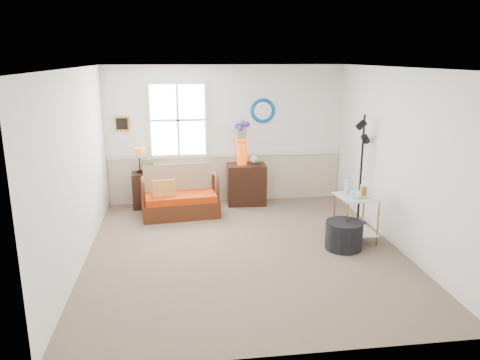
{
  "coord_description": "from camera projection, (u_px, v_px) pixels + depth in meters",
  "views": [
    {
      "loc": [
        -0.91,
        -6.27,
        2.75
      ],
      "look_at": [
        -0.02,
        0.37,
        0.97
      ],
      "focal_mm": 35.0,
      "sensor_mm": 36.0,
      "label": 1
    }
  ],
  "objects": [
    {
      "name": "ottoman",
      "position": [
        344.0,
        235.0,
        6.85
      ],
      "size": [
        0.61,
        0.61,
        0.42
      ],
      "primitive_type": "cylinder",
      "rotation": [
        0.0,
        0.0,
        0.14
      ],
      "color": "black",
      "rests_on": "floor"
    },
    {
      "name": "mirror",
      "position": [
        263.0,
        111.0,
        8.84
      ],
      "size": [
        0.47,
        0.07,
        0.47
      ],
      "primitive_type": "torus",
      "rotation": [
        1.57,
        0.0,
        0.0
      ],
      "color": "#035DB7",
      "rests_on": "walls"
    },
    {
      "name": "side_table",
      "position": [
        356.0,
        219.0,
        7.07
      ],
      "size": [
        0.61,
        0.61,
        0.72
      ],
      "primitive_type": null,
      "rotation": [
        0.0,
        0.0,
        0.07
      ],
      "color": "#B27E3C",
      "rests_on": "floor"
    },
    {
      "name": "potted_plant",
      "position": [
        150.0,
        165.0,
        8.61
      ],
      "size": [
        0.38,
        0.41,
        0.28
      ],
      "primitive_type": "imported",
      "rotation": [
        0.0,
        0.0,
        0.18
      ],
      "color": "#4E7931",
      "rests_on": "lamp_stand"
    },
    {
      "name": "walls",
      "position": [
        245.0,
        164.0,
        6.49
      ],
      "size": [
        4.51,
        5.01,
        2.6
      ],
      "color": "white",
      "rests_on": "floor"
    },
    {
      "name": "floor",
      "position": [
        245.0,
        250.0,
        6.83
      ],
      "size": [
        4.5,
        5.0,
        0.01
      ],
      "primitive_type": "cube",
      "color": "#806B59",
      "rests_on": "ground"
    },
    {
      "name": "flower_vase",
      "position": [
        242.0,
        143.0,
        8.72
      ],
      "size": [
        0.26,
        0.26,
        0.8
      ],
      "primitive_type": null,
      "rotation": [
        0.0,
        0.0,
        0.11
      ],
      "color": "#E04606",
      "rests_on": "cabinet"
    },
    {
      "name": "table_lamp",
      "position": [
        139.0,
        160.0,
        8.58
      ],
      "size": [
        0.31,
        0.31,
        0.47
      ],
      "primitive_type": null,
      "rotation": [
        0.0,
        0.0,
        -0.25
      ],
      "color": "orange",
      "rests_on": "lamp_stand"
    },
    {
      "name": "throw_pillow",
      "position": [
        164.0,
        191.0,
        8.1
      ],
      "size": [
        0.41,
        0.16,
        0.4
      ],
      "primitive_type": null,
      "rotation": [
        0.0,
        0.0,
        0.15
      ],
      "color": "orange",
      "rests_on": "loveseat"
    },
    {
      "name": "loveseat",
      "position": [
        180.0,
        192.0,
        8.24
      ],
      "size": [
        1.4,
        0.89,
        0.87
      ],
      "primitive_type": null,
      "rotation": [
        0.0,
        0.0,
        0.11
      ],
      "color": "#4F2314",
      "rests_on": "floor"
    },
    {
      "name": "wainscot",
      "position": [
        226.0,
        178.0,
        9.09
      ],
      "size": [
        4.46,
        0.02,
        0.9
      ],
      "primitive_type": "cube",
      "color": "beige",
      "rests_on": "walls"
    },
    {
      "name": "chair_rail",
      "position": [
        226.0,
        155.0,
        8.96
      ],
      "size": [
        4.46,
        0.04,
        0.06
      ],
      "primitive_type": "cube",
      "color": "white",
      "rests_on": "walls"
    },
    {
      "name": "ceiling",
      "position": [
        245.0,
        68.0,
        6.16
      ],
      "size": [
        4.5,
        5.0,
        0.01
      ],
      "primitive_type": "cube",
      "color": "white",
      "rests_on": "walls"
    },
    {
      "name": "lamp_stand",
      "position": [
        143.0,
        190.0,
        8.7
      ],
      "size": [
        0.39,
        0.39,
        0.66
      ],
      "primitive_type": null,
      "rotation": [
        0.0,
        0.0,
        0.05
      ],
      "color": "black",
      "rests_on": "floor"
    },
    {
      "name": "tabletop_items",
      "position": [
        357.0,
        188.0,
        6.98
      ],
      "size": [
        0.49,
        0.49,
        0.24
      ],
      "primitive_type": null,
      "rotation": [
        0.0,
        0.0,
        0.28
      ],
      "color": "silver",
      "rests_on": "side_table"
    },
    {
      "name": "floor_lamp",
      "position": [
        361.0,
        170.0,
        7.72
      ],
      "size": [
        0.33,
        0.33,
        1.84
      ],
      "primitive_type": null,
      "rotation": [
        0.0,
        0.0,
        0.26
      ],
      "color": "black",
      "rests_on": "floor"
    },
    {
      "name": "cabinet",
      "position": [
        246.0,
        184.0,
        8.9
      ],
      "size": [
        0.74,
        0.5,
        0.77
      ],
      "primitive_type": null,
      "rotation": [
        0.0,
        0.0,
        -0.04
      ],
      "color": "black",
      "rests_on": "floor"
    },
    {
      "name": "picture",
      "position": [
        122.0,
        124.0,
        8.56
      ],
      "size": [
        0.28,
        0.03,
        0.28
      ],
      "primitive_type": "cube",
      "color": "gold",
      "rests_on": "walls"
    },
    {
      "name": "window",
      "position": [
        178.0,
        120.0,
        8.67
      ],
      "size": [
        1.14,
        0.06,
        1.44
      ],
      "primitive_type": null,
      "color": "white",
      "rests_on": "walls"
    }
  ]
}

